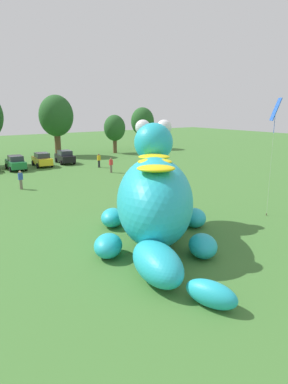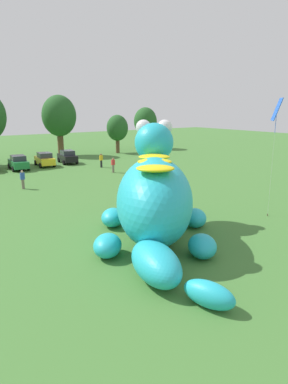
{
  "view_description": "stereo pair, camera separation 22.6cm",
  "coord_description": "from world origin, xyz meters",
  "px_view_note": "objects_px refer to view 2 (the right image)",
  "views": [
    {
      "loc": [
        -10.76,
        -15.25,
        7.3
      ],
      "look_at": [
        0.46,
        0.36,
        2.57
      ],
      "focal_mm": 32.46,
      "sensor_mm": 36.0,
      "label": 1
    },
    {
      "loc": [
        -10.58,
        -15.38,
        7.3
      ],
      "look_at": [
        0.46,
        0.36,
        2.57
      ],
      "focal_mm": 32.46,
      "sensor_mm": 36.0,
      "label": 2
    }
  ],
  "objects_px": {
    "car_yellow": "(45,159)",
    "spectator_mid_field": "(101,161)",
    "spectator_wandering": "(23,180)",
    "tethered_flying_kite": "(277,111)",
    "car_green": "(18,162)",
    "giant_inflatable_creature": "(155,199)",
    "car_black": "(67,157)",
    "spectator_near_inflatable": "(113,165)"
  },
  "relations": [
    {
      "from": "car_yellow",
      "to": "spectator_wandering",
      "type": "distance_m",
      "value": 12.61
    },
    {
      "from": "spectator_near_inflatable",
      "to": "car_yellow",
      "type": "bearing_deg",
      "value": 118.92
    },
    {
      "from": "car_yellow",
      "to": "spectator_near_inflatable",
      "type": "height_order",
      "value": "car_yellow"
    },
    {
      "from": "tethered_flying_kite",
      "to": "spectator_wandering",
      "type": "bearing_deg",
      "value": 122.47
    },
    {
      "from": "car_black",
      "to": "tethered_flying_kite",
      "type": "relative_size",
      "value": 0.54
    },
    {
      "from": "giant_inflatable_creature",
      "to": "car_green",
      "type": "distance_m",
      "value": 27.39
    },
    {
      "from": "car_black",
      "to": "tethered_flying_kite",
      "type": "xyz_separation_m",
      "value": [
        2.09,
        -29.58,
        6.17
      ]
    },
    {
      "from": "car_green",
      "to": "car_yellow",
      "type": "xyz_separation_m",
      "value": [
        3.44,
        0.69,
        0.0
      ]
    },
    {
      "from": "spectator_wandering",
      "to": "giant_inflatable_creature",
      "type": "bearing_deg",
      "value": -82.05
    },
    {
      "from": "giant_inflatable_creature",
      "to": "car_black",
      "type": "distance_m",
      "value": 29.5
    },
    {
      "from": "spectator_mid_field",
      "to": "spectator_wandering",
      "type": "bearing_deg",
      "value": -151.48
    },
    {
      "from": "car_yellow",
      "to": "spectator_mid_field",
      "type": "distance_m",
      "value": 7.32
    },
    {
      "from": "car_black",
      "to": "spectator_wandering",
      "type": "xyz_separation_m",
      "value": [
        -9.27,
        -11.71,
        -0.01
      ]
    },
    {
      "from": "car_black",
      "to": "spectator_wandering",
      "type": "height_order",
      "value": "car_black"
    },
    {
      "from": "spectator_mid_field",
      "to": "car_green",
      "type": "bearing_deg",
      "value": 154.33
    },
    {
      "from": "spectator_near_inflatable",
      "to": "spectator_wandering",
      "type": "relative_size",
      "value": 1.0
    },
    {
      "from": "giant_inflatable_creature",
      "to": "spectator_mid_field",
      "type": "bearing_deg",
      "value": 68.71
    },
    {
      "from": "car_black",
      "to": "spectator_mid_field",
      "type": "height_order",
      "value": "car_black"
    },
    {
      "from": "giant_inflatable_creature",
      "to": "car_black",
      "type": "relative_size",
      "value": 2.9
    },
    {
      "from": "car_green",
      "to": "car_yellow",
      "type": "relative_size",
      "value": 0.99
    },
    {
      "from": "tethered_flying_kite",
      "to": "giant_inflatable_creature",
      "type": "bearing_deg",
      "value": 174.01
    },
    {
      "from": "spectator_near_inflatable",
      "to": "giant_inflatable_creature",
      "type": "bearing_deg",
      "value": -113.74
    },
    {
      "from": "car_black",
      "to": "spectator_near_inflatable",
      "type": "height_order",
      "value": "car_black"
    },
    {
      "from": "spectator_mid_field",
      "to": "spectator_wandering",
      "type": "xyz_separation_m",
      "value": [
        -11.37,
        -6.18,
        0.0
      ]
    },
    {
      "from": "car_yellow",
      "to": "tethered_flying_kite",
      "type": "bearing_deg",
      "value": -79.44
    },
    {
      "from": "giant_inflatable_creature",
      "to": "spectator_mid_field",
      "type": "height_order",
      "value": "giant_inflatable_creature"
    },
    {
      "from": "spectator_near_inflatable",
      "to": "spectator_wandering",
      "type": "distance_m",
      "value": 11.07
    },
    {
      "from": "spectator_near_inflatable",
      "to": "car_black",
      "type": "bearing_deg",
      "value": 99.37
    },
    {
      "from": "giant_inflatable_creature",
      "to": "car_yellow",
      "type": "xyz_separation_m",
      "value": [
        3.6,
        28.03,
        -1.53
      ]
    },
    {
      "from": "giant_inflatable_creature",
      "to": "spectator_wandering",
      "type": "relative_size",
      "value": 7.24
    },
    {
      "from": "car_green",
      "to": "tethered_flying_kite",
      "type": "relative_size",
      "value": 0.54
    },
    {
      "from": "car_green",
      "to": "spectator_near_inflatable",
      "type": "xyz_separation_m",
      "value": [
        8.3,
        -8.11,
        -0.01
      ]
    },
    {
      "from": "car_yellow",
      "to": "car_black",
      "type": "bearing_deg",
      "value": 10.27
    },
    {
      "from": "spectator_wandering",
      "to": "tethered_flying_kite",
      "type": "relative_size",
      "value": 0.22
    },
    {
      "from": "tethered_flying_kite",
      "to": "car_green",
      "type": "bearing_deg",
      "value": 107.36
    },
    {
      "from": "giant_inflatable_creature",
      "to": "spectator_near_inflatable",
      "type": "distance_m",
      "value": 21.07
    },
    {
      "from": "car_black",
      "to": "car_green",
      "type": "bearing_deg",
      "value": -169.2
    },
    {
      "from": "car_yellow",
      "to": "car_black",
      "type": "height_order",
      "value": "same"
    },
    {
      "from": "car_green",
      "to": "spectator_mid_field",
      "type": "xyz_separation_m",
      "value": [
        8.84,
        -4.25,
        -0.01
      ]
    },
    {
      "from": "spectator_wandering",
      "to": "spectator_near_inflatable",
      "type": "bearing_deg",
      "value": 12.07
    },
    {
      "from": "spectator_near_inflatable",
      "to": "car_green",
      "type": "bearing_deg",
      "value": 135.65
    },
    {
      "from": "car_yellow",
      "to": "car_green",
      "type": "bearing_deg",
      "value": -168.7
    }
  ]
}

